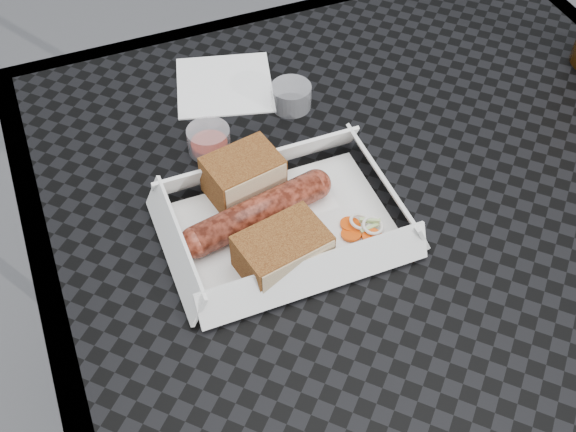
# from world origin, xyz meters

# --- Properties ---
(patio_table) EXTENTS (0.80, 0.80, 0.74)m
(patio_table) POSITION_xyz_m (0.00, 0.00, 0.67)
(patio_table) COLOR black
(patio_table) RESTS_ON ground
(food_tray) EXTENTS (0.22, 0.15, 0.00)m
(food_tray) POSITION_xyz_m (-0.14, 0.01, 0.75)
(food_tray) COLOR white
(food_tray) RESTS_ON patio_table
(bratwurst) EXTENTS (0.18, 0.06, 0.03)m
(bratwurst) POSITION_xyz_m (-0.16, 0.02, 0.77)
(bratwurst) COLOR maroon
(bratwurst) RESTS_ON food_tray
(bread_near) EXTENTS (0.09, 0.07, 0.05)m
(bread_near) POSITION_xyz_m (-0.16, 0.07, 0.77)
(bread_near) COLOR brown
(bread_near) RESTS_ON food_tray
(bread_far) EXTENTS (0.10, 0.07, 0.04)m
(bread_far) POSITION_xyz_m (-0.16, -0.04, 0.77)
(bread_far) COLOR brown
(bread_far) RESTS_ON food_tray
(veg_garnish) EXTENTS (0.03, 0.03, 0.00)m
(veg_garnish) POSITION_xyz_m (-0.07, -0.03, 0.75)
(veg_garnish) COLOR #DE4709
(veg_garnish) RESTS_ON food_tray
(napkin) EXTENTS (0.15, 0.15, 0.00)m
(napkin) POSITION_xyz_m (-0.12, 0.26, 0.75)
(napkin) COLOR white
(napkin) RESTS_ON patio_table
(condiment_cup_sauce) EXTENTS (0.05, 0.05, 0.03)m
(condiment_cup_sauce) POSITION_xyz_m (-0.18, 0.15, 0.76)
(condiment_cup_sauce) COLOR maroon
(condiment_cup_sauce) RESTS_ON patio_table
(condiment_cup_empty) EXTENTS (0.05, 0.05, 0.03)m
(condiment_cup_empty) POSITION_xyz_m (-0.06, 0.19, 0.76)
(condiment_cup_empty) COLOR silver
(condiment_cup_empty) RESTS_ON patio_table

